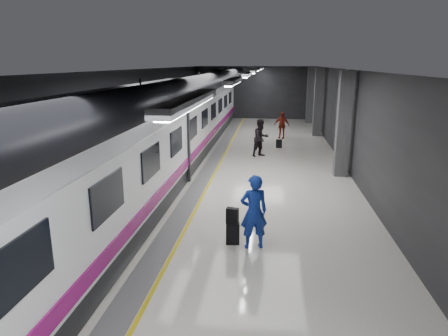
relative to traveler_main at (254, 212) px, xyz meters
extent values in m
plane|color=silver|center=(-1.11, 5.56, -1.01)|extent=(40.00, 40.00, 0.00)
cube|color=black|center=(-1.11, 5.56, 3.49)|extent=(10.00, 40.00, 0.02)
cube|color=#28282B|center=(-1.11, 25.56, 1.24)|extent=(10.00, 0.02, 4.50)
cube|color=#28282B|center=(-6.11, 5.56, 1.24)|extent=(0.02, 40.00, 4.50)
cube|color=#28282B|center=(3.89, 5.56, 1.24)|extent=(0.02, 40.00, 4.50)
cube|color=slate|center=(-2.46, 5.56, -1.00)|extent=(0.65, 39.80, 0.01)
cube|color=gold|center=(-2.06, 5.56, -1.00)|extent=(0.10, 39.80, 0.01)
cylinder|color=black|center=(-2.41, 5.56, 2.94)|extent=(0.80, 38.00, 0.80)
cube|color=silver|center=(-0.51, -5.44, 3.39)|extent=(0.22, 2.60, 0.10)
cube|color=silver|center=(-0.51, -0.44, 3.39)|extent=(0.22, 2.60, 0.10)
cube|color=silver|center=(-0.51, 4.56, 3.39)|extent=(0.22, 2.60, 0.10)
cube|color=silver|center=(-0.51, 9.56, 3.39)|extent=(0.22, 2.60, 0.10)
cube|color=silver|center=(-0.51, 14.56, 3.39)|extent=(0.22, 2.60, 0.10)
cube|color=silver|center=(-0.51, 19.56, 3.39)|extent=(0.22, 2.60, 0.10)
cube|color=silver|center=(-0.51, 23.56, 3.39)|extent=(0.22, 2.60, 0.10)
cube|color=#515154|center=(3.44, 7.56, 1.24)|extent=(0.55, 0.55, 4.50)
cube|color=#515154|center=(3.44, 17.56, 1.24)|extent=(0.55, 0.55, 4.50)
cube|color=#515154|center=(3.44, 23.56, 1.24)|extent=(0.55, 0.55, 4.50)
cube|color=black|center=(-4.36, 5.56, -0.66)|extent=(2.80, 38.00, 0.60)
cube|color=white|center=(-4.36, 5.56, 0.74)|extent=(2.90, 38.00, 2.20)
cylinder|color=white|center=(-4.36, 5.56, 1.69)|extent=(2.80, 38.00, 2.80)
cube|color=#840C62|center=(-2.89, 5.56, -0.06)|extent=(0.04, 38.00, 0.35)
cube|color=black|center=(-4.36, 5.56, 0.99)|extent=(3.05, 0.25, 3.80)
cube|color=black|center=(-2.89, -5.44, 1.14)|extent=(0.05, 1.60, 0.85)
cube|color=black|center=(-2.89, -2.44, 1.14)|extent=(0.05, 1.60, 0.85)
cube|color=black|center=(-2.89, 0.56, 1.14)|extent=(0.05, 1.60, 0.85)
cube|color=black|center=(-2.89, 3.56, 1.14)|extent=(0.05, 1.60, 0.85)
cube|color=black|center=(-2.89, 6.56, 1.14)|extent=(0.05, 1.60, 0.85)
cube|color=black|center=(-2.89, 9.56, 1.14)|extent=(0.05, 1.60, 0.85)
cube|color=black|center=(-2.89, 12.56, 1.14)|extent=(0.05, 1.60, 0.85)
cube|color=black|center=(-2.89, 15.56, 1.14)|extent=(0.05, 1.60, 0.85)
cube|color=black|center=(-2.89, 18.56, 1.14)|extent=(0.05, 1.60, 0.85)
cube|color=black|center=(-2.89, 21.56, 1.14)|extent=(0.05, 1.60, 0.85)
imported|color=#1844B6|center=(0.00, 0.00, 0.00)|extent=(0.84, 0.67, 2.02)
cube|color=black|center=(-0.57, 0.16, -0.71)|extent=(0.38, 0.26, 0.59)
cube|color=black|center=(-0.58, 0.16, -0.20)|extent=(0.35, 0.22, 0.43)
imported|color=black|center=(-0.14, 10.78, -0.03)|extent=(1.21, 1.18, 1.96)
imported|color=maroon|center=(1.05, 16.19, -0.15)|extent=(1.08, 0.68, 1.72)
cube|color=black|center=(0.85, 13.15, -0.77)|extent=(0.35, 0.25, 0.48)
camera|label=1|loc=(0.39, -9.85, 3.80)|focal=32.00mm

